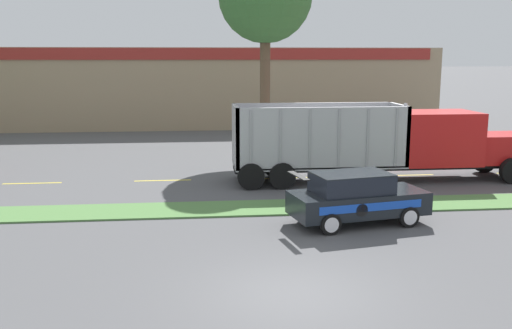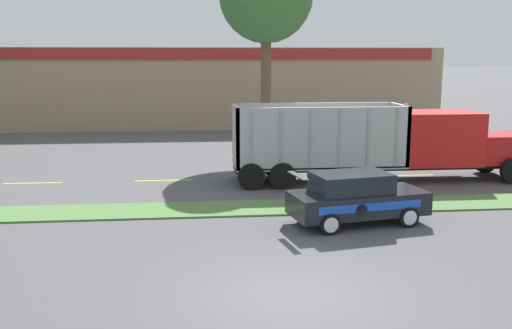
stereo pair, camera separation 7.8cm
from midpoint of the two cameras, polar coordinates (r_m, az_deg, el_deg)
The scene contains 9 objects.
ground_plane at distance 13.01m, azimuth 3.48°, elevation -12.83°, with size 600.00×600.00×0.00m, color #515154.
grass_verge at distance 19.86m, azimuth 0.06°, elevation -4.36°, with size 120.00×1.99×0.06m, color #517F42.
centre_line_3 at distance 25.59m, azimuth -21.56°, elevation -1.75°, with size 2.40×0.14×0.01m, color yellow.
centre_line_4 at distance 24.67m, azimuth -9.40°, elevation -1.58°, with size 2.40×0.14×0.01m, color yellow.
centre_line_5 at distance 24.92m, azimuth 3.10°, elevation -1.33°, with size 2.40×0.14×0.01m, color yellow.
centre_line_6 at distance 26.30m, azimuth 14.80°, elevation -1.03°, with size 2.40×0.14×0.01m, color yellow.
dump_truck_mid at distance 25.08m, azimuth 14.91°, elevation 2.01°, with size 12.83×2.70×3.35m.
rally_car at distance 18.18m, azimuth 9.87°, elevation -3.27°, with size 4.52×2.53×1.68m.
store_building_backdrop at distance 46.81m, azimuth -7.63°, elevation 7.84°, with size 38.45×12.10×5.86m.
Camera 1 is at (-2.03, -11.76, 5.19)m, focal length 40.00 mm.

